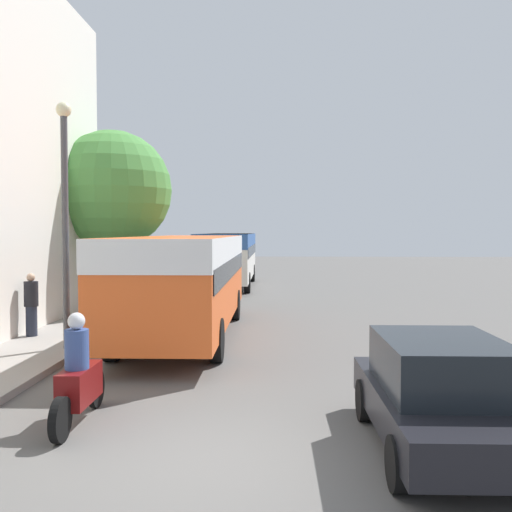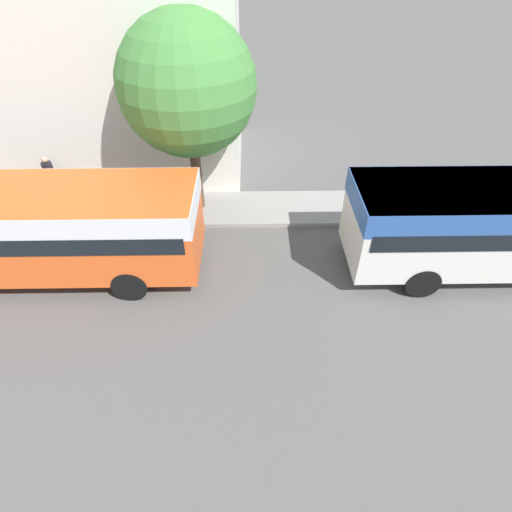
# 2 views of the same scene
# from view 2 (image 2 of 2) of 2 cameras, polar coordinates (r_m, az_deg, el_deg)

# --- Properties ---
(building_midblock) EXTENTS (6.46, 8.92, 10.55)m
(building_midblock) POSITION_cam_2_polar(r_m,az_deg,el_deg) (17.78, -19.22, 28.52)
(building_midblock) COLOR silver
(building_midblock) RESTS_ON ground_plane
(bus_lead) EXTENTS (2.66, 10.08, 2.81)m
(bus_lead) POSITION_cam_2_polar(r_m,az_deg,el_deg) (13.06, -30.81, 4.17)
(bus_lead) COLOR #EA5B23
(bus_lead) RESTS_ON ground_plane
(pedestrian_near_curb) EXTENTS (0.37, 0.37, 1.69)m
(pedestrian_near_curb) POSITION_cam_2_polar(r_m,az_deg,el_deg) (16.86, -27.21, 9.93)
(pedestrian_near_curb) COLOR #232838
(pedestrian_near_curb) RESTS_ON sidewalk
(street_tree) EXTENTS (4.27, 4.27, 6.44)m
(street_tree) POSITION_cam_2_polar(r_m,az_deg,el_deg) (13.33, -9.78, 22.77)
(street_tree) COLOR brown
(street_tree) RESTS_ON sidewalk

